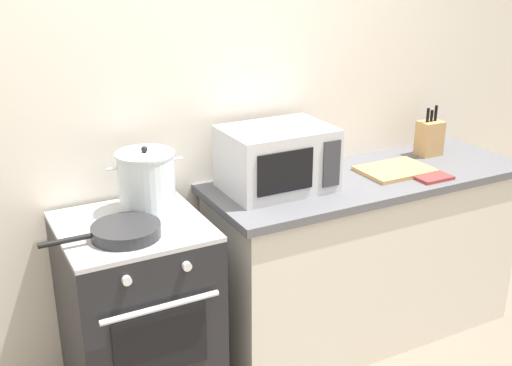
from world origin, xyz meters
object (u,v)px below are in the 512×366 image
Objects in this scene: stove at (139,319)px; cutting_board at (395,170)px; stock_pot at (146,182)px; oven_mitt at (432,177)px; frying_pan at (125,231)px; knife_block at (429,138)px; microwave at (277,159)px.

cutting_board is (1.39, 0.00, 0.47)m from stove.
stock_pot is 1.86× the size of oven_mitt.
frying_pan is at bearing 178.10° from oven_mitt.
frying_pan is at bearing -175.73° from cutting_board.
frying_pan is 2.65× the size of oven_mitt.
stock_pot is 1.21× the size of knife_block.
knife_block is (1.63, 0.04, -0.04)m from stock_pot.
microwave is 1.00m from knife_block.
stove is 1.83m from knife_block.
frying_pan is at bearing -118.65° from stove.
oven_mitt is at bearing -129.36° from knife_block.
knife_block is at bearing 50.64° from oven_mitt.
microwave is (0.74, 0.08, 0.61)m from stove.
oven_mitt is (1.39, -0.26, -0.13)m from stock_pot.
microwave reaches higher than knife_block.
knife_block is at bearing 21.99° from cutting_board.
stock_pot is 1.42m from oven_mitt.
stove is 0.96m from microwave.
frying_pan is 1.82m from knife_block.
stock_pot is at bearing 169.28° from oven_mitt.
cutting_board is 0.19m from oven_mitt.
stove is 0.50m from frying_pan.
stove is 1.57m from oven_mitt.
stove is at bearing -175.37° from knife_block.
microwave is at bearing -2.21° from stock_pot.
microwave is at bearing 6.10° from stove.
cutting_board is 0.38m from knife_block.
cutting_board is 1.31× the size of knife_block.
stock_pot is at bearing -178.68° from knife_block.
stove is 1.47m from cutting_board.
knife_block is 0.40m from oven_mitt.
microwave is (0.63, -0.02, 0.02)m from stock_pot.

